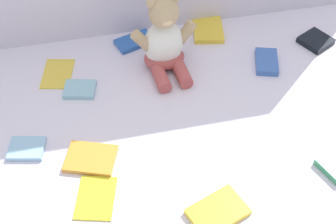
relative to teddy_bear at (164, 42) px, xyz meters
name	(u,v)px	position (x,y,z in m)	size (l,w,h in m)	color
ground_plane	(153,111)	(-0.07, -0.19, -0.09)	(3.20, 3.20, 0.00)	silver
teddy_bear	(164,42)	(0.00, 0.00, 0.00)	(0.21, 0.19, 0.25)	white
book_case_1	(58,73)	(-0.33, 0.03, -0.09)	(0.09, 0.13, 0.01)	gold
book_case_2	(80,89)	(-0.27, -0.06, -0.08)	(0.07, 0.09, 0.01)	#89B9CD
book_case_3	(316,41)	(0.51, 0.00, -0.08)	(0.09, 0.09, 0.02)	black
book_case_4	(267,62)	(0.31, -0.06, -0.08)	(0.07, 0.11, 0.02)	#3B60AF
book_case_5	(218,212)	(0.01, -0.54, -0.08)	(0.09, 0.13, 0.02)	yellow
book_case_6	(27,149)	(-0.43, -0.25, -0.08)	(0.07, 0.09, 0.01)	#8EBADD
book_case_7	(134,41)	(-0.08, 0.13, -0.08)	(0.07, 0.12, 0.02)	#2958AC
book_case_8	(96,197)	(-0.27, -0.44, -0.09)	(0.09, 0.12, 0.01)	yellow
book_case_9	(91,159)	(-0.26, -0.32, -0.08)	(0.10, 0.13, 0.01)	gold
book_case_11	(208,30)	(0.18, 0.13, -0.08)	(0.10, 0.13, 0.02)	yellow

